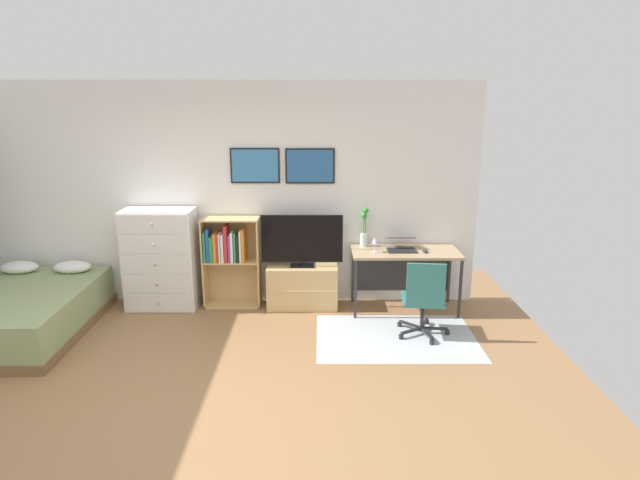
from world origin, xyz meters
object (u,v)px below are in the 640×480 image
desk (405,260)px  bamboo_vase (365,228)px  dresser (162,259)px  tv_stand (303,286)px  bed (20,312)px  laptop (402,245)px  office_chair (425,297)px  wine_glass (376,241)px  television (303,241)px  computer_mouse (426,251)px  bookshelf (229,254)px

desk → bamboo_vase: (-0.48, 0.14, 0.36)m
dresser → tv_stand: dresser is taller
bed → laptop: bearing=8.3°
tv_stand → office_chair: (1.31, -0.89, 0.20)m
office_chair → wine_glass: bearing=127.4°
television → computer_mouse: television is taller
dresser → wine_glass: size_ratio=6.78×
computer_mouse → wine_glass: (-0.60, 0.01, 0.12)m
tv_stand → desk: 1.28m
television → office_chair: television is taller
dresser → tv_stand: (1.71, 0.02, -0.35)m
bookshelf → computer_mouse: bearing=-5.0°
bed → office_chair: 4.38m
wine_glass → laptop: bearing=20.5°
bookshelf → computer_mouse: 2.36m
laptop → wine_glass: 0.36m
television → office_chair: (1.31, -0.86, -0.39)m
laptop → wine_glass: (-0.33, -0.12, 0.07)m
dresser → television: 1.72m
desk → laptop: 0.20m
wine_glass → bookshelf: bearing=173.5°
office_chair → bamboo_vase: size_ratio=1.80×
laptop → desk: bearing=11.9°
bookshelf → bamboo_vase: size_ratio=2.31×
bed → bamboo_vase: bearing=11.5°
desk → bookshelf: bearing=178.2°
tv_stand → television: size_ratio=0.87×
dresser → computer_mouse: bearing=-2.6°
television → desk: 1.25m
television → laptop: size_ratio=2.56×
computer_mouse → wine_glass: bearing=179.5°
laptop → bookshelf: bearing=176.5°
desk → computer_mouse: 0.30m
bed → television: television is taller
tv_stand → television: bearing=-90.0°
tv_stand → wine_glass: 1.06m
bookshelf → office_chair: bookshelf is taller
office_chair → bookshelf: bearing=162.6°
television → desk: (1.23, 0.00, -0.24)m
bookshelf → television: 0.92m
dresser → bamboo_vase: 2.49m
dresser → bamboo_vase: dresser is taller
bed → dresser: (1.35, 0.75, 0.37)m
dresser → tv_stand: bearing=0.5°
dresser → television: bearing=-0.2°
bookshelf → desk: (2.13, -0.07, -0.06)m
tv_stand → desk: bearing=-0.9°
bed → office_chair: office_chair is taller
bed → computer_mouse: (4.51, 0.61, 0.52)m
dresser → wine_glass: (2.56, -0.14, 0.26)m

